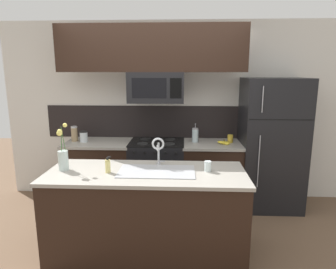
# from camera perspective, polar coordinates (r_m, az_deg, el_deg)

# --- Properties ---
(ground_plane) EXTENTS (10.00, 10.00, 0.00)m
(ground_plane) POSITION_cam_1_polar(r_m,az_deg,el_deg) (3.72, -3.28, -18.64)
(ground_plane) COLOR brown
(rear_partition) EXTENTS (5.20, 0.10, 2.60)m
(rear_partition) POSITION_cam_1_polar(r_m,az_deg,el_deg) (4.50, 2.06, 4.39)
(rear_partition) COLOR silver
(rear_partition) RESTS_ON ground
(splash_band) EXTENTS (3.36, 0.01, 0.48)m
(splash_band) POSITION_cam_1_polar(r_m,az_deg,el_deg) (4.48, -1.81, 2.42)
(splash_band) COLOR black
(splash_band) RESTS_ON rear_partition
(back_counter_left) EXTENTS (0.93, 0.65, 0.91)m
(back_counter_left) POSITION_cam_1_polar(r_m,az_deg,el_deg) (4.49, -12.80, -7.01)
(back_counter_left) COLOR black
(back_counter_left) RESTS_ON ground
(back_counter_right) EXTENTS (0.82, 0.65, 0.91)m
(back_counter_right) POSITION_cam_1_polar(r_m,az_deg,el_deg) (4.35, 8.25, -7.46)
(back_counter_right) COLOR black
(back_counter_right) RESTS_ON ground
(stove_range) EXTENTS (0.76, 0.64, 0.93)m
(stove_range) POSITION_cam_1_polar(r_m,az_deg,el_deg) (4.34, -2.09, -7.29)
(stove_range) COLOR black
(stove_range) RESTS_ON ground
(microwave) EXTENTS (0.74, 0.40, 0.40)m
(microwave) POSITION_cam_1_polar(r_m,az_deg,el_deg) (4.08, -2.25, 8.96)
(microwave) COLOR black
(upper_cabinet_band) EXTENTS (2.45, 0.34, 0.60)m
(upper_cabinet_band) POSITION_cam_1_polar(r_m,az_deg,el_deg) (4.06, -3.14, 16.01)
(upper_cabinet_band) COLOR black
(refrigerator) EXTENTS (0.82, 0.74, 1.81)m
(refrigerator) POSITION_cam_1_polar(r_m,az_deg,el_deg) (4.39, 18.96, -1.70)
(refrigerator) COLOR black
(refrigerator) RESTS_ON ground
(storage_jar_tall) EXTENTS (0.09, 0.09, 0.22)m
(storage_jar_tall) POSITION_cam_1_polar(r_m,az_deg,el_deg) (4.47, -17.39, 0.13)
(storage_jar_tall) COLOR #997F5B
(storage_jar_tall) RESTS_ON back_counter_left
(storage_jar_medium) EXTENTS (0.11, 0.11, 0.15)m
(storage_jar_medium) POSITION_cam_1_polar(r_m,az_deg,el_deg) (4.40, -15.76, -0.38)
(storage_jar_medium) COLOR silver
(storage_jar_medium) RESTS_ON back_counter_left
(banana_bunch) EXTENTS (0.19, 0.15, 0.07)m
(banana_bunch) POSITION_cam_1_polar(r_m,az_deg,el_deg) (4.17, 10.64, -1.54)
(banana_bunch) COLOR yellow
(banana_bunch) RESTS_ON back_counter_right
(french_press) EXTENTS (0.09, 0.09, 0.27)m
(french_press) POSITION_cam_1_polar(r_m,az_deg,el_deg) (4.24, 5.19, -0.11)
(french_press) COLOR silver
(french_press) RESTS_ON back_counter_right
(coffee_tin) EXTENTS (0.08, 0.08, 0.11)m
(coffee_tin) POSITION_cam_1_polar(r_m,az_deg,el_deg) (4.29, 11.77, -0.78)
(coffee_tin) COLOR gold
(coffee_tin) RESTS_ON back_counter_right
(island_counter) EXTENTS (1.99, 0.78, 0.91)m
(island_counter) POSITION_cam_1_polar(r_m,az_deg,el_deg) (3.19, -4.08, -14.78)
(island_counter) COLOR black
(island_counter) RESTS_ON ground
(kitchen_sink) EXTENTS (0.76, 0.41, 0.16)m
(kitchen_sink) POSITION_cam_1_polar(r_m,az_deg,el_deg) (3.03, -2.17, -8.33)
(kitchen_sink) COLOR #ADAFB5
(kitchen_sink) RESTS_ON island_counter
(sink_faucet) EXTENTS (0.14, 0.14, 0.31)m
(sink_faucet) POSITION_cam_1_polar(r_m,az_deg,el_deg) (3.15, -1.87, -2.48)
(sink_faucet) COLOR #B7BABF
(sink_faucet) RESTS_ON island_counter
(dish_soap_bottle) EXTENTS (0.06, 0.05, 0.16)m
(dish_soap_bottle) POSITION_cam_1_polar(r_m,az_deg,el_deg) (3.02, -11.39, -5.88)
(dish_soap_bottle) COLOR #DBCC75
(dish_soap_bottle) RESTS_ON island_counter
(drinking_glass) EXTENTS (0.07, 0.07, 0.10)m
(drinking_glass) POSITION_cam_1_polar(r_m,az_deg,el_deg) (3.03, 7.59, -6.02)
(drinking_glass) COLOR silver
(drinking_glass) RESTS_ON island_counter
(flower_vase) EXTENTS (0.10, 0.13, 0.47)m
(flower_vase) POSITION_cam_1_polar(r_m,az_deg,el_deg) (3.20, -19.35, -4.18)
(flower_vase) COLOR silver
(flower_vase) RESTS_ON island_counter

